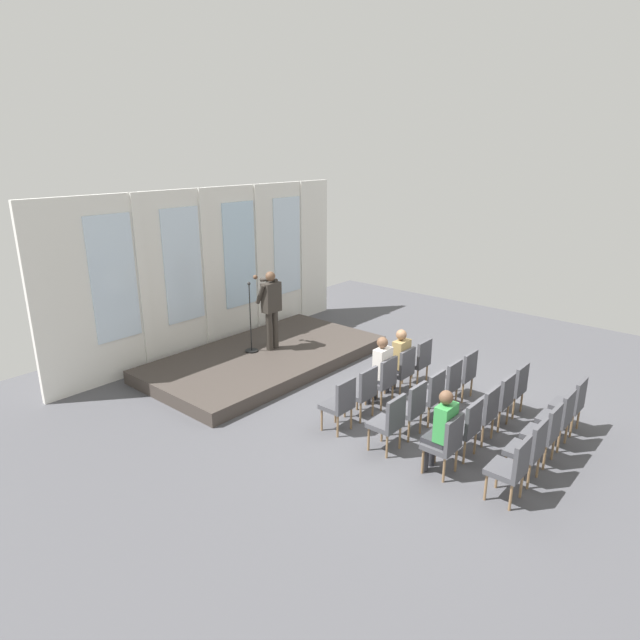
{
  "coord_description": "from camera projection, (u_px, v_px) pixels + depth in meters",
  "views": [
    {
      "loc": [
        -7.55,
        -4.04,
        4.5
      ],
      "look_at": [
        0.08,
        2.52,
        1.3
      ],
      "focal_mm": 30.38,
      "sensor_mm": 36.0,
      "label": 1
    }
  ],
  "objects": [
    {
      "name": "chair_r3_c0",
      "position": [
        512.0,
        466.0,
        7.07
      ],
      "size": [
        0.46,
        0.44,
        0.94
      ],
      "color": "olive",
      "rests_on": "ground"
    },
    {
      "name": "chair_r1_c1",
      "position": [
        411.0,
        406.0,
        8.71
      ],
      "size": [
        0.46,
        0.44,
        0.94
      ],
      "color": "olive",
      "rests_on": "ground"
    },
    {
      "name": "mic_stand",
      "position": [
        251.0,
        337.0,
        11.71
      ],
      "size": [
        0.28,
        0.28,
        1.55
      ],
      "color": "black",
      "rests_on": "stage_platform"
    },
    {
      "name": "chair_r2_c3",
      "position": [
        500.0,
        398.0,
        9.01
      ],
      "size": [
        0.46,
        0.44,
        0.94
      ],
      "color": "olive",
      "rests_on": "ground"
    },
    {
      "name": "chair_r0_c4",
      "position": [
        419.0,
        359.0,
        10.65
      ],
      "size": [
        0.46,
        0.44,
        0.94
      ],
      "color": "olive",
      "rests_on": "ground"
    },
    {
      "name": "chair_r0_c1",
      "position": [
        363.0,
        390.0,
        9.31
      ],
      "size": [
        0.46,
        0.44,
        0.94
      ],
      "color": "olive",
      "rests_on": "ground"
    },
    {
      "name": "chair_r1_c4",
      "position": [
        464.0,
        372.0,
        10.06
      ],
      "size": [
        0.46,
        0.44,
        0.94
      ],
      "color": "olive",
      "rests_on": "ground"
    },
    {
      "name": "chair_r0_c0",
      "position": [
        340.0,
        402.0,
        8.86
      ],
      "size": [
        0.46,
        0.44,
        0.94
      ],
      "color": "olive",
      "rests_on": "ground"
    },
    {
      "name": "audience_r2_c0",
      "position": [
        442.0,
        427.0,
        7.66
      ],
      "size": [
        0.36,
        0.39,
        1.31
      ],
      "color": "#2D2D33",
      "rests_on": "ground"
    },
    {
      "name": "chair_r3_c3",
      "position": [
        559.0,
        415.0,
        8.42
      ],
      "size": [
        0.46,
        0.44,
        0.94
      ],
      "color": "olive",
      "rests_on": "ground"
    },
    {
      "name": "stage_platform",
      "position": [
        266.0,
        358.0,
        11.79
      ],
      "size": [
        5.15,
        2.79,
        0.27
      ],
      "primitive_type": "cube",
      "color": "#3F3833",
      "rests_on": "ground"
    },
    {
      "name": "chair_r0_c3",
      "position": [
        402.0,
        369.0,
        10.2
      ],
      "size": [
        0.46,
        0.44,
        0.94
      ],
      "color": "olive",
      "rests_on": "ground"
    },
    {
      "name": "audience_r0_c3",
      "position": [
        399.0,
        358.0,
        10.2
      ],
      "size": [
        0.36,
        0.39,
        1.3
      ],
      "color": "#2D2D33",
      "rests_on": "ground"
    },
    {
      "name": "ground_plane",
      "position": [
        428.0,
        422.0,
        9.33
      ],
      "size": [
        14.86,
        14.86,
        0.0
      ],
      "primitive_type": "plane",
      "color": "#4C4C51"
    },
    {
      "name": "chair_r1_c0",
      "position": [
        389.0,
        420.0,
        8.26
      ],
      "size": [
        0.46,
        0.44,
        0.94
      ],
      "color": "olive",
      "rests_on": "ground"
    },
    {
      "name": "chair_r3_c1",
      "position": [
        530.0,
        447.0,
        7.52
      ],
      "size": [
        0.46,
        0.44,
        0.94
      ],
      "color": "olive",
      "rests_on": "ground"
    },
    {
      "name": "speaker",
      "position": [
        271.0,
        305.0,
        11.67
      ],
      "size": [
        0.52,
        0.69,
        1.74
      ],
      "color": "#332D28",
      "rests_on": "stage_platform"
    },
    {
      "name": "chair_r2_c1",
      "position": [
        466.0,
        425.0,
        8.12
      ],
      "size": [
        0.46,
        0.44,
        0.94
      ],
      "color": "olive",
      "rests_on": "ground"
    },
    {
      "name": "rear_partition",
      "position": [
        213.0,
        269.0,
        12.34
      ],
      "size": [
        8.04,
        0.14,
        3.69
      ],
      "color": "silver",
      "rests_on": "ground"
    },
    {
      "name": "chair_r2_c4",
      "position": [
        514.0,
        386.0,
        9.46
      ],
      "size": [
        0.46,
        0.44,
        0.94
      ],
      "color": "olive",
      "rests_on": "ground"
    },
    {
      "name": "chair_r1_c3",
      "position": [
        448.0,
        382.0,
        9.61
      ],
      "size": [
        0.46,
        0.44,
        0.94
      ],
      "color": "olive",
      "rests_on": "ground"
    },
    {
      "name": "chair_r2_c2",
      "position": [
        484.0,
        411.0,
        8.56
      ],
      "size": [
        0.46,
        0.44,
        0.94
      ],
      "color": "olive",
      "rests_on": "ground"
    },
    {
      "name": "chair_r3_c2",
      "position": [
        545.0,
        430.0,
        7.97
      ],
      "size": [
        0.46,
        0.44,
        0.94
      ],
      "color": "olive",
      "rests_on": "ground"
    },
    {
      "name": "chair_r3_c4",
      "position": [
        572.0,
        402.0,
        8.86
      ],
      "size": [
        0.46,
        0.44,
        0.94
      ],
      "color": "olive",
      "rests_on": "ground"
    },
    {
      "name": "chair_r0_c2",
      "position": [
        383.0,
        379.0,
        9.76
      ],
      "size": [
        0.46,
        0.44,
        0.94
      ],
      "color": "olive",
      "rests_on": "ground"
    },
    {
      "name": "audience_r0_c2",
      "position": [
        380.0,
        367.0,
        9.75
      ],
      "size": [
        0.36,
        0.39,
        1.32
      ],
      "color": "#2D2D33",
      "rests_on": "ground"
    },
    {
      "name": "chair_r2_c0",
      "position": [
        446.0,
        441.0,
        7.67
      ],
      "size": [
        0.46,
        0.44,
        0.94
      ],
      "color": "olive",
      "rests_on": "ground"
    },
    {
      "name": "chair_r1_c2",
      "position": [
        430.0,
        394.0,
        9.16
      ],
      "size": [
        0.46,
        0.44,
        0.94
      ],
      "color": "olive",
      "rests_on": "ground"
    }
  ]
}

